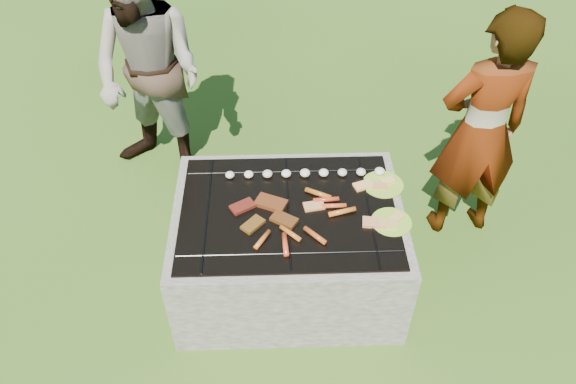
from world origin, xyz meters
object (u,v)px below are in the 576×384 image
cook (481,132)px  plate_near (391,222)px  plate_far (383,185)px  bystander (149,75)px  fire_pit (288,248)px

cook → plate_near: bearing=34.7°
plate_far → bystander: 1.71m
fire_pit → cook: bearing=20.7°
fire_pit → bystander: bearing=129.9°
bystander → plate_far: bearing=-2.0°
plate_near → bystander: 1.89m
plate_near → cook: size_ratio=0.18×
fire_pit → cook: cook is taller
plate_near → cook: (0.61, 0.56, 0.18)m
fire_pit → cook: 1.35m
fire_pit → bystander: 1.50m
plate_far → bystander: bystander is taller
bystander → fire_pit: bearing=-20.9°
fire_pit → plate_far: size_ratio=5.26×
fire_pit → plate_near: bearing=-11.4°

